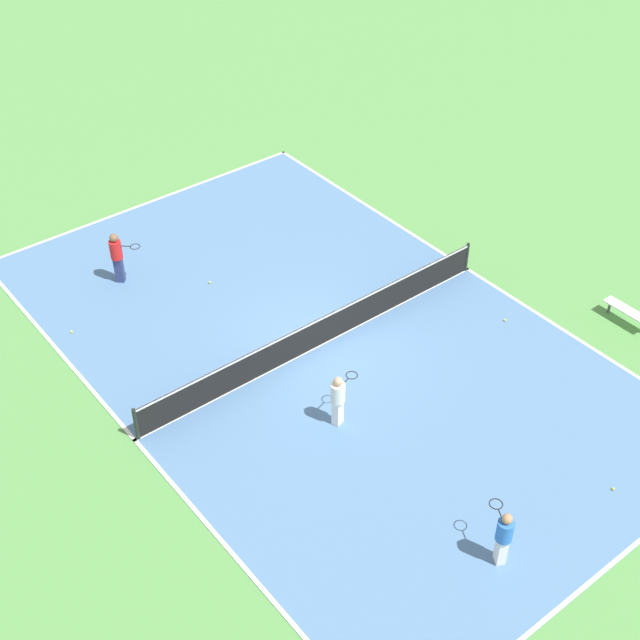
{
  "coord_description": "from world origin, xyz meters",
  "views": [
    {
      "loc": [
        11.61,
        14.66,
        15.99
      ],
      "look_at": [
        0.0,
        0.0,
        0.9
      ],
      "focal_mm": 50.0,
      "sensor_mm": 36.0,
      "label": 1
    }
  ],
  "objects": [
    {
      "name": "ground_plane",
      "position": [
        0.0,
        0.0,
        0.0
      ],
      "size": [
        80.0,
        80.0,
        0.0
      ],
      "primitive_type": "plane",
      "color": "#518E47"
    },
    {
      "name": "court_surface",
      "position": [
        0.0,
        0.0,
        0.01
      ],
      "size": [
        11.67,
        19.13,
        0.02
      ],
      "color": "#4C729E",
      "rests_on": "ground_plane"
    },
    {
      "name": "tennis_net",
      "position": [
        0.0,
        0.0,
        0.52
      ],
      "size": [
        11.47,
        0.1,
        0.98
      ],
      "color": "black",
      "rests_on": "court_surface"
    },
    {
      "name": "bench",
      "position": [
        -7.44,
        4.61,
        0.39
      ],
      "size": [
        0.36,
        1.46,
        0.45
      ],
      "rotation": [
        0.0,
        0.0,
        1.57
      ],
      "color": "silver",
      "rests_on": "ground_plane"
    },
    {
      "name": "player_far_white",
      "position": [
        1.51,
        2.62,
        0.88
      ],
      "size": [
        0.99,
        0.58,
        1.51
      ],
      "rotation": [
        0.0,
        0.0,
        3.43
      ],
      "color": "white",
      "rests_on": "court_surface"
    },
    {
      "name": "player_coach_red",
      "position": [
        2.86,
        -6.07,
        0.98
      ],
      "size": [
        0.91,
        0.88,
        1.67
      ],
      "rotation": [
        0.0,
        0.0,
        2.39
      ],
      "color": "navy",
      "rests_on": "court_surface"
    },
    {
      "name": "player_near_blue",
      "position": [
        1.41,
        7.95,
        0.88
      ],
      "size": [
        0.73,
        0.98,
        1.51
      ],
      "rotation": [
        0.0,
        0.0,
        4.23
      ],
      "color": "white",
      "rests_on": "court_surface"
    },
    {
      "name": "tennis_ball_far_baseline",
      "position": [
        -4.79,
        2.46,
        0.06
      ],
      "size": [
        0.07,
        0.07,
        0.07
      ],
      "primitive_type": "sphere",
      "color": "#CCE033",
      "rests_on": "court_surface"
    },
    {
      "name": "tennis_ball_right_alley",
      "position": [
        5.15,
        -4.74,
        0.06
      ],
      "size": [
        0.07,
        0.07,
        0.07
      ],
      "primitive_type": "sphere",
      "color": "#CCE033",
      "rests_on": "court_surface"
    },
    {
      "name": "tennis_ball_near_net",
      "position": [
        0.84,
        -4.29,
        0.06
      ],
      "size": [
        0.07,
        0.07,
        0.07
      ],
      "primitive_type": "sphere",
      "color": "#CCE033",
      "rests_on": "court_surface"
    },
    {
      "name": "tennis_ball_left_sideline",
      "position": [
        -2.1,
        8.26,
        0.06
      ],
      "size": [
        0.07,
        0.07,
        0.07
      ],
      "primitive_type": "sphere",
      "color": "#CCE033",
      "rests_on": "court_surface"
    }
  ]
}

